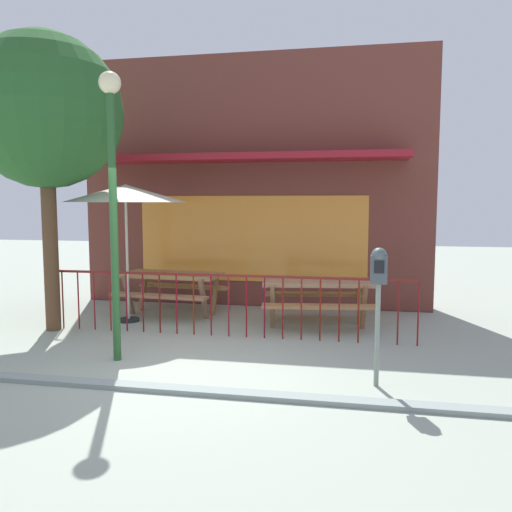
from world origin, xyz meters
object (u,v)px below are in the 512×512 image
object	(u,v)px
patio_umbrella	(126,194)
picnic_table_left	(172,282)
street_tree	(45,112)
picnic_table_right	(317,290)
parking_meter_near	(379,280)
street_lamp	(112,173)

from	to	relation	value
patio_umbrella	picnic_table_left	bearing A→B (deg)	50.77
picnic_table_left	street_tree	distance (m)	3.54
picnic_table_left	patio_umbrella	world-z (taller)	patio_umbrella
street_tree	patio_umbrella	bearing A→B (deg)	40.15
picnic_table_right	parking_meter_near	distance (m)	2.94
patio_umbrella	street_lamp	bearing A→B (deg)	-68.87
picnic_table_right	street_tree	size ratio (longest dim) A/B	0.42
parking_meter_near	street_lamp	bearing A→B (deg)	174.08
patio_umbrella	street_tree	xyz separation A→B (m)	(-0.94, -0.79, 1.26)
picnic_table_right	street_lamp	xyz separation A→B (m)	(-2.43, -2.40, 1.82)
picnic_table_right	street_lamp	world-z (taller)	street_lamp
patio_umbrella	street_tree	size ratio (longest dim) A/B	0.51
parking_meter_near	street_tree	size ratio (longest dim) A/B	0.33
patio_umbrella	street_tree	distance (m)	1.76
picnic_table_left	patio_umbrella	bearing A→B (deg)	-129.23
street_tree	street_lamp	xyz separation A→B (m)	(1.76, -1.32, -1.04)
picnic_table_right	street_tree	bearing A→B (deg)	-165.44
picnic_table_right	patio_umbrella	size ratio (longest dim) A/B	0.83
patio_umbrella	parking_meter_near	xyz separation A→B (m)	(4.12, -2.45, -1.00)
parking_meter_near	street_lamp	size ratio (longest dim) A/B	0.42
picnic_table_right	parking_meter_near	xyz separation A→B (m)	(0.87, -2.75, 0.60)
patio_umbrella	street_lamp	distance (m)	2.27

